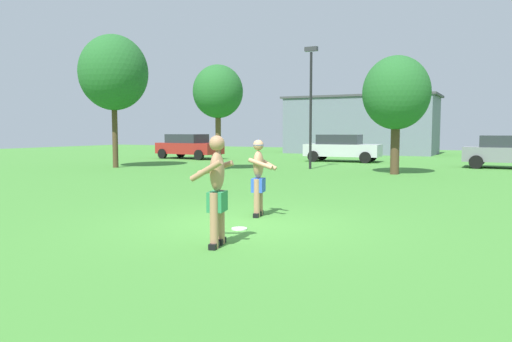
% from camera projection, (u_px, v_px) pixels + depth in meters
% --- Properties ---
extents(ground_plane, '(80.00, 80.00, 0.00)m').
position_uv_depth(ground_plane, '(244.00, 224.00, 9.52)').
color(ground_plane, '#428433').
extents(player_with_cap, '(0.65, 0.57, 1.63)m').
position_uv_depth(player_with_cap, '(259.00, 175.00, 10.30)').
color(player_with_cap, black).
rests_on(player_with_cap, ground_plane).
extents(player_in_green, '(0.69, 0.61, 1.74)m').
position_uv_depth(player_in_green, '(217.00, 188.00, 7.59)').
color(player_in_green, black).
rests_on(player_in_green, ground_plane).
extents(frisbee, '(0.29, 0.29, 0.03)m').
position_uv_depth(frisbee, '(239.00, 229.00, 8.97)').
color(frisbee, white).
rests_on(frisbee, ground_plane).
extents(car_gray_near_post, '(4.33, 2.07, 1.58)m').
position_uv_depth(car_gray_near_post, '(511.00, 151.00, 23.25)').
color(car_gray_near_post, slate).
rests_on(car_gray_near_post, ground_plane).
extents(car_red_mid_lot, '(4.44, 2.33, 1.58)m').
position_uv_depth(car_red_mid_lot, '(189.00, 146.00, 31.45)').
color(car_red_mid_lot, maroon).
rests_on(car_red_mid_lot, ground_plane).
extents(car_silver_far_end, '(4.38, 2.19, 1.58)m').
position_uv_depth(car_silver_far_end, '(342.00, 148.00, 28.45)').
color(car_silver_far_end, silver).
rests_on(car_silver_far_end, ground_plane).
extents(lamp_post, '(0.60, 0.24, 5.69)m').
position_uv_depth(lamp_post, '(311.00, 95.00, 22.82)').
color(lamp_post, black).
rests_on(lamp_post, ground_plane).
extents(outbuilding_behind_lot, '(11.76, 5.16, 4.50)m').
position_uv_depth(outbuilding_behind_lot, '(361.00, 125.00, 38.52)').
color(outbuilding_behind_lot, slate).
rests_on(outbuilding_behind_lot, ground_plane).
extents(tree_left_field, '(2.75, 2.75, 4.88)m').
position_uv_depth(tree_left_field, '(396.00, 93.00, 20.00)').
color(tree_left_field, '#4C3823').
rests_on(tree_left_field, ground_plane).
extents(tree_right_field, '(2.29, 2.29, 4.80)m').
position_uv_depth(tree_right_field, '(218.00, 92.00, 22.20)').
color(tree_right_field, brown).
rests_on(tree_right_field, ground_plane).
extents(tree_behind_players, '(3.31, 3.31, 6.43)m').
position_uv_depth(tree_behind_players, '(114.00, 73.00, 23.57)').
color(tree_behind_players, '#4C3823').
rests_on(tree_behind_players, ground_plane).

